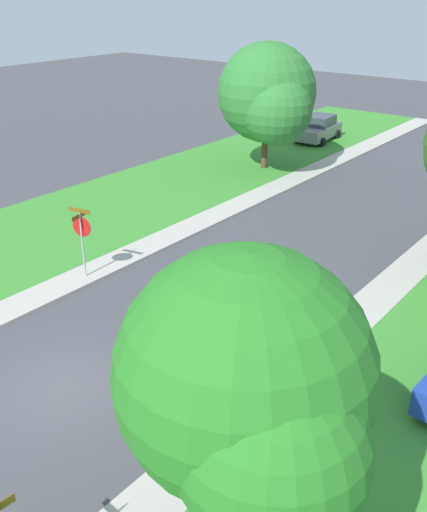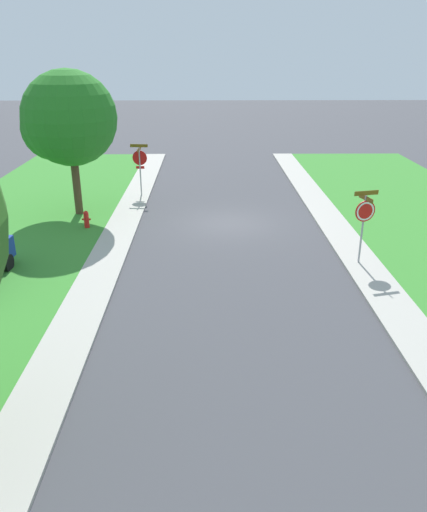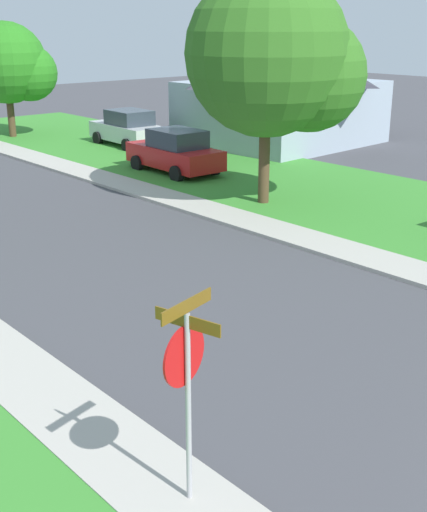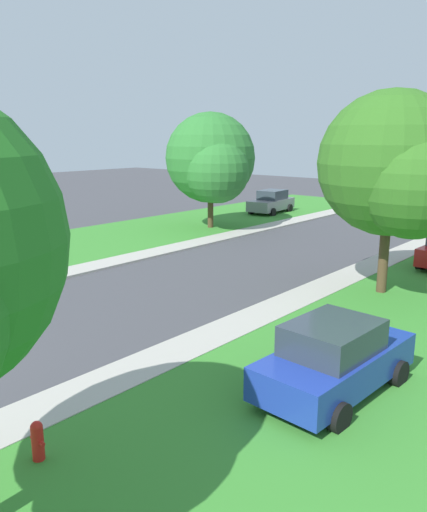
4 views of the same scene
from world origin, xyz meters
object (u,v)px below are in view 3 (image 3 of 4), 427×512
at_px(car_silver_across_road, 128,128).
at_px(tree_corner_large, 278,59).
at_px(car_red_driveway_right, 175,152).
at_px(tree_across_right, 12,65).
at_px(stop_sign_far_corner, 186,369).
at_px(house_right_setback, 282,94).

height_order(car_silver_across_road, tree_corner_large, tree_corner_large).
bearing_deg(car_red_driveway_right, car_silver_across_road, 71.31).
relative_size(car_red_driveway_right, tree_across_right, 0.75).
relative_size(stop_sign_far_corner, house_right_setback, 0.30).
xyz_separation_m(car_silver_across_road, tree_across_right, (-2.80, 5.99, 2.77)).
bearing_deg(car_silver_across_road, tree_corner_large, -102.34).
distance_m(tree_across_right, house_right_setback, 13.66).
xyz_separation_m(stop_sign_far_corner, house_right_setback, (20.49, 17.67, 0.49)).
relative_size(car_red_driveway_right, car_silver_across_road, 1.00).
bearing_deg(stop_sign_far_corner, tree_across_right, 67.71).
height_order(car_red_driveway_right, tree_corner_large, tree_corner_large).
relative_size(tree_corner_large, house_right_setback, 0.79).
distance_m(stop_sign_far_corner, car_red_driveway_right, 19.58).
xyz_separation_m(tree_across_right, house_right_setback, (9.11, -10.10, -1.27)).
bearing_deg(tree_corner_large, house_right_setback, 42.18).
bearing_deg(tree_corner_large, stop_sign_far_corner, -140.39).
bearing_deg(tree_across_right, tree_corner_large, -89.61).
bearing_deg(car_red_driveway_right, tree_across_right, 93.01).
relative_size(stop_sign_far_corner, car_silver_across_road, 0.63).
height_order(stop_sign_far_corner, car_red_driveway_right, stop_sign_far_corner).
bearing_deg(tree_across_right, stop_sign_far_corner, -112.29).
bearing_deg(tree_across_right, house_right_setback, -47.93).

